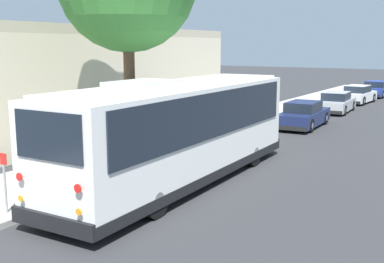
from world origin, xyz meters
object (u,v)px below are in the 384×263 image
parked_sedan_silver (336,103)px  sign_post_near (5,182)px  sign_post_far (48,173)px  fire_hydrant (226,129)px  parked_sedan_blue (377,89)px  parked_sedan_white (358,95)px  shuttle_bus (181,128)px  parked_sedan_navy (303,115)px

parked_sedan_silver → sign_post_near: (-23.25, 1.48, 0.31)m
sign_post_far → fire_hydrant: (9.94, 0.00, -0.28)m
parked_sedan_blue → fire_hydrant: bearing=179.3°
parked_sedan_white → sign_post_near: size_ratio=2.89×
shuttle_bus → parked_sedan_navy: size_ratio=2.28×
sign_post_far → sign_post_near: bearing=180.0°
parked_sedan_white → fire_hydrant: 17.75m
parked_sedan_silver → fire_hydrant: size_ratio=5.46×
sign_post_near → fire_hydrant: (11.26, 0.00, -0.36)m
parked_sedan_silver → sign_post_near: 23.30m
shuttle_bus → parked_sedan_navy: (11.89, 0.28, -1.10)m
shuttle_bus → parked_sedan_white: 24.18m
parked_sedan_white → fire_hydrant: bearing=178.7°
shuttle_bus → parked_sedan_white: size_ratio=2.50×
parked_sedan_silver → parked_sedan_blue: bearing=-4.6°
parked_sedan_navy → sign_post_far: (-15.37, 1.63, 0.21)m
sign_post_far → parked_sedan_silver: bearing=-3.9°
shuttle_bus → parked_sedan_navy: 11.94m
parked_sedan_navy → parked_sedan_blue: parked_sedan_navy is taller
parked_sedan_silver → sign_post_near: sign_post_near is taller
sign_post_far → shuttle_bus: bearing=-28.6°
parked_sedan_navy → fire_hydrant: bearing=160.4°
parked_sedan_blue → sign_post_far: bearing=-179.5°
shuttle_bus → fire_hydrant: (6.46, 1.90, -1.16)m
parked_sedan_silver → parked_sedan_blue: 11.30m
sign_post_far → fire_hydrant: bearing=0.0°
sign_post_near → fire_hydrant: size_ratio=1.82×
parked_sedan_silver → fire_hydrant: 12.08m
shuttle_bus → parked_sedan_white: shuttle_bus is taller
fire_hydrant → parked_sedan_silver: bearing=-7.0°
parked_sedan_blue → sign_post_near: (-34.55, 1.68, 0.31)m
parked_sedan_navy → sign_post_far: bearing=171.0°
parked_sedan_silver → parked_sedan_navy: bearing=177.7°
parked_sedan_navy → parked_sedan_silver: bearing=-1.7°
parked_sedan_navy → parked_sedan_blue: bearing=-3.1°
shuttle_bus → parked_sedan_silver: bearing=-0.3°
parked_sedan_blue → parked_sedan_white: bearing=-178.7°
shuttle_bus → parked_sedan_blue: size_ratio=2.43×
fire_hydrant → parked_sedan_white: bearing=-4.8°
parked_sedan_blue → fire_hydrant: size_ratio=5.43×
parked_sedan_white → sign_post_far: size_ratio=3.23×
sign_post_near → sign_post_far: bearing=0.0°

